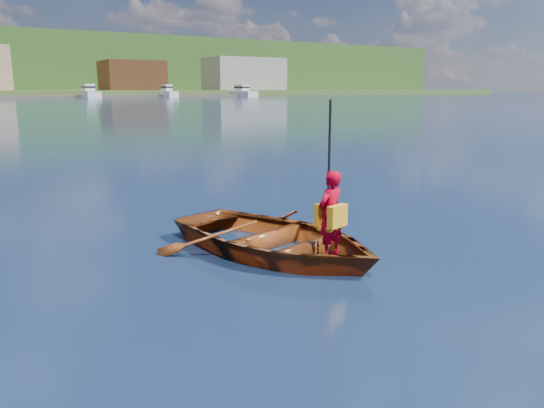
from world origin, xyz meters
name	(u,v)px	position (x,y,z in m)	size (l,w,h in m)	color
ground	(366,252)	(0.00, 0.00, 0.00)	(600.00, 600.00, 0.00)	#172446
rowboat	(274,239)	(-1.20, 0.67, 0.22)	(3.45, 4.14, 0.74)	maroon
child_paddler	(330,214)	(-0.80, -0.15, 0.71)	(0.50, 0.42, 2.14)	#A30015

